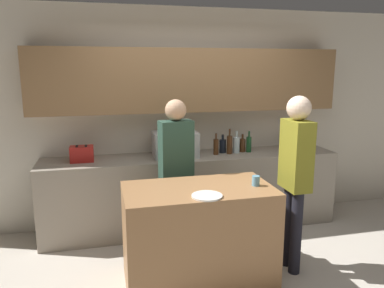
{
  "coord_description": "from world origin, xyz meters",
  "views": [
    {
      "loc": [
        -1.05,
        -2.92,
        1.99
      ],
      "look_at": [
        -0.24,
        0.43,
        1.27
      ],
      "focal_mm": 35.0,
      "sensor_mm": 36.0,
      "label": 1
    }
  ],
  "objects_px": {
    "toaster": "(82,154)",
    "person_left": "(176,164)",
    "microwave": "(175,144)",
    "bottle_4": "(242,145)",
    "bottle_1": "(223,146)",
    "person_center": "(295,169)",
    "bottle_0": "(216,146)",
    "bottle_3": "(236,144)",
    "potted_plant": "(289,135)",
    "cup_0": "(256,181)",
    "bottle_5": "(249,144)",
    "plate_on_island": "(207,196)",
    "bottle_2": "(229,144)"
  },
  "relations": [
    {
      "from": "toaster",
      "to": "person_left",
      "type": "distance_m",
      "value": 1.14
    },
    {
      "from": "microwave",
      "to": "bottle_4",
      "type": "relative_size",
      "value": 2.29
    },
    {
      "from": "bottle_1",
      "to": "person_center",
      "type": "bearing_deg",
      "value": -76.41
    },
    {
      "from": "bottle_0",
      "to": "bottle_4",
      "type": "bearing_deg",
      "value": 11.65
    },
    {
      "from": "bottle_3",
      "to": "bottle_4",
      "type": "xyz_separation_m",
      "value": [
        0.1,
        0.04,
        -0.02
      ]
    },
    {
      "from": "toaster",
      "to": "bottle_3",
      "type": "bearing_deg",
      "value": 0.36
    },
    {
      "from": "toaster",
      "to": "potted_plant",
      "type": "height_order",
      "value": "potted_plant"
    },
    {
      "from": "bottle_1",
      "to": "bottle_4",
      "type": "bearing_deg",
      "value": -0.19
    },
    {
      "from": "toaster",
      "to": "bottle_1",
      "type": "xyz_separation_m",
      "value": [
        1.7,
        0.05,
        -0.0
      ]
    },
    {
      "from": "bottle_0",
      "to": "toaster",
      "type": "bearing_deg",
      "value": 179.1
    },
    {
      "from": "potted_plant",
      "to": "person_left",
      "type": "bearing_deg",
      "value": -159.67
    },
    {
      "from": "toaster",
      "to": "cup_0",
      "type": "bearing_deg",
      "value": -39.23
    },
    {
      "from": "microwave",
      "to": "bottle_0",
      "type": "distance_m",
      "value": 0.51
    },
    {
      "from": "bottle_1",
      "to": "bottle_5",
      "type": "height_order",
      "value": "bottle_5"
    },
    {
      "from": "toaster",
      "to": "potted_plant",
      "type": "bearing_deg",
      "value": 0.0
    },
    {
      "from": "plate_on_island",
      "to": "person_left",
      "type": "bearing_deg",
      "value": 95.79
    },
    {
      "from": "toaster",
      "to": "bottle_5",
      "type": "xyz_separation_m",
      "value": [
        2.04,
        0.02,
        0.01
      ]
    },
    {
      "from": "microwave",
      "to": "bottle_4",
      "type": "bearing_deg",
      "value": 3.5
    },
    {
      "from": "potted_plant",
      "to": "bottle_1",
      "type": "xyz_separation_m",
      "value": [
        -0.88,
        0.05,
        -0.11
      ]
    },
    {
      "from": "bottle_0",
      "to": "bottle_4",
      "type": "relative_size",
      "value": 1.18
    },
    {
      "from": "microwave",
      "to": "person_left",
      "type": "xyz_separation_m",
      "value": [
        -0.11,
        -0.59,
        -0.08
      ]
    },
    {
      "from": "microwave",
      "to": "plate_on_island",
      "type": "bearing_deg",
      "value": -90.64
    },
    {
      "from": "toaster",
      "to": "bottle_5",
      "type": "bearing_deg",
      "value": 0.53
    },
    {
      "from": "toaster",
      "to": "bottle_1",
      "type": "height_order",
      "value": "bottle_1"
    },
    {
      "from": "person_left",
      "to": "bottle_2",
      "type": "bearing_deg",
      "value": -151.35
    },
    {
      "from": "bottle_4",
      "to": "cup_0",
      "type": "relative_size",
      "value": 2.45
    },
    {
      "from": "bottle_2",
      "to": "bottle_5",
      "type": "distance_m",
      "value": 0.28
    },
    {
      "from": "bottle_3",
      "to": "bottle_5",
      "type": "xyz_separation_m",
      "value": [
        0.17,
        0.01,
        -0.0
      ]
    },
    {
      "from": "bottle_2",
      "to": "plate_on_island",
      "type": "relative_size",
      "value": 1.21
    },
    {
      "from": "bottle_0",
      "to": "person_center",
      "type": "height_order",
      "value": "person_center"
    },
    {
      "from": "potted_plant",
      "to": "cup_0",
      "type": "bearing_deg",
      "value": -127.86
    },
    {
      "from": "bottle_3",
      "to": "cup_0",
      "type": "relative_size",
      "value": 2.98
    },
    {
      "from": "plate_on_island",
      "to": "person_center",
      "type": "bearing_deg",
      "value": 14.8
    },
    {
      "from": "toaster",
      "to": "person_center",
      "type": "bearing_deg",
      "value": -31.27
    },
    {
      "from": "bottle_2",
      "to": "bottle_3",
      "type": "xyz_separation_m",
      "value": [
        0.1,
        0.03,
        -0.01
      ]
    },
    {
      "from": "bottle_1",
      "to": "toaster",
      "type": "bearing_deg",
      "value": -178.2
    },
    {
      "from": "bottle_1",
      "to": "bottle_3",
      "type": "xyz_separation_m",
      "value": [
        0.17,
        -0.04,
        0.02
      ]
    },
    {
      "from": "bottle_3",
      "to": "person_center",
      "type": "height_order",
      "value": "person_center"
    },
    {
      "from": "bottle_3",
      "to": "bottle_0",
      "type": "bearing_deg",
      "value": -172.5
    },
    {
      "from": "bottle_3",
      "to": "plate_on_island",
      "type": "relative_size",
      "value": 1.06
    },
    {
      "from": "microwave",
      "to": "bottle_4",
      "type": "distance_m",
      "value": 0.89
    },
    {
      "from": "microwave",
      "to": "bottle_5",
      "type": "relative_size",
      "value": 1.94
    },
    {
      "from": "cup_0",
      "to": "plate_on_island",
      "type": "bearing_deg",
      "value": -160.6
    },
    {
      "from": "microwave",
      "to": "toaster",
      "type": "xyz_separation_m",
      "value": [
        -1.08,
        0.0,
        -0.06
      ]
    },
    {
      "from": "bottle_0",
      "to": "bottle_5",
      "type": "xyz_separation_m",
      "value": [
        0.45,
        0.04,
        0.0
      ]
    },
    {
      "from": "bottle_1",
      "to": "cup_0",
      "type": "bearing_deg",
      "value": -95.23
    },
    {
      "from": "cup_0",
      "to": "person_center",
      "type": "height_order",
      "value": "person_center"
    },
    {
      "from": "person_left",
      "to": "microwave",
      "type": "bearing_deg",
      "value": -107.35
    },
    {
      "from": "microwave",
      "to": "bottle_4",
      "type": "height_order",
      "value": "microwave"
    },
    {
      "from": "bottle_5",
      "to": "person_center",
      "type": "bearing_deg",
      "value": -91.35
    }
  ]
}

